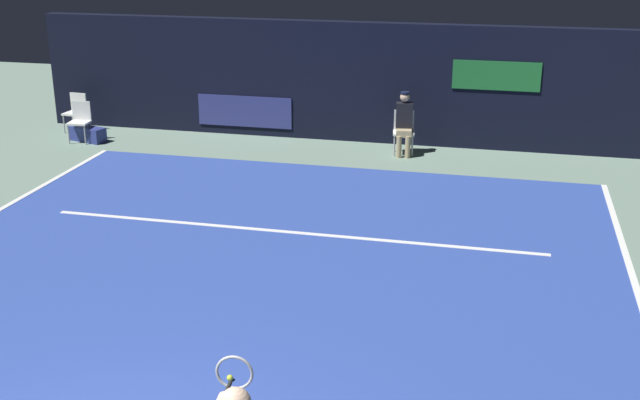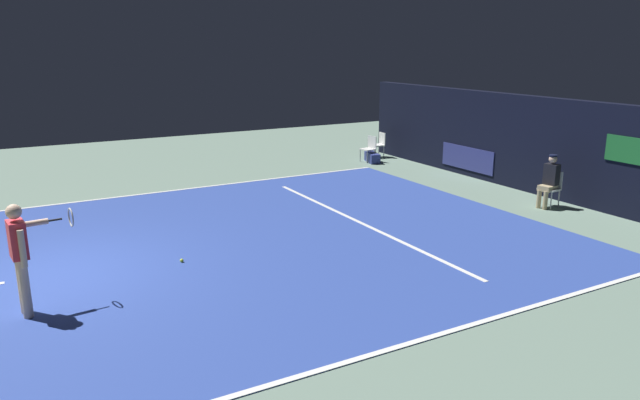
{
  "view_description": "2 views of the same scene",
  "coord_description": "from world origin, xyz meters",
  "px_view_note": "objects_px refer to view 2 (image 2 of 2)",
  "views": [
    {
      "loc": [
        3.15,
        -4.79,
        4.7
      ],
      "look_at": [
        0.72,
        5.56,
        0.93
      ],
      "focal_mm": 44.91,
      "sensor_mm": 36.0,
      "label": 1
    },
    {
      "loc": [
        10.8,
        -0.58,
        3.95
      ],
      "look_at": [
        0.7,
        5.07,
        0.89
      ],
      "focal_mm": 33.2,
      "sensor_mm": 36.0,
      "label": 2
    }
  ],
  "objects_px": {
    "line_judge_on_chair": "(550,180)",
    "tennis_ball": "(182,260)",
    "tennis_player": "(21,253)",
    "equipment_bag": "(372,158)",
    "courtside_chair_near": "(369,147)",
    "courtside_chair_far": "(379,143)"
  },
  "relations": [
    {
      "from": "line_judge_on_chair",
      "to": "tennis_ball",
      "type": "xyz_separation_m",
      "value": [
        -0.64,
        -9.1,
        -0.64
      ]
    },
    {
      "from": "line_judge_on_chair",
      "to": "tennis_ball",
      "type": "bearing_deg",
      "value": -94.01
    },
    {
      "from": "tennis_ball",
      "to": "equipment_bag",
      "type": "relative_size",
      "value": 0.08
    },
    {
      "from": "tennis_player",
      "to": "courtside_chair_near",
      "type": "bearing_deg",
      "value": 123.87
    },
    {
      "from": "courtside_chair_near",
      "to": "tennis_ball",
      "type": "bearing_deg",
      "value": -52.84
    },
    {
      "from": "courtside_chair_near",
      "to": "tennis_ball",
      "type": "distance_m",
      "value": 10.68
    },
    {
      "from": "line_judge_on_chair",
      "to": "equipment_bag",
      "type": "bearing_deg",
      "value": -175.51
    },
    {
      "from": "line_judge_on_chair",
      "to": "equipment_bag",
      "type": "height_order",
      "value": "line_judge_on_chair"
    },
    {
      "from": "line_judge_on_chair",
      "to": "equipment_bag",
      "type": "relative_size",
      "value": 1.57
    },
    {
      "from": "courtside_chair_near",
      "to": "line_judge_on_chair",
      "type": "bearing_deg",
      "value": 4.82
    },
    {
      "from": "tennis_player",
      "to": "equipment_bag",
      "type": "distance_m",
      "value": 13.41
    },
    {
      "from": "line_judge_on_chair",
      "to": "courtside_chair_far",
      "type": "distance_m",
      "value": 7.62
    },
    {
      "from": "line_judge_on_chair",
      "to": "equipment_bag",
      "type": "xyz_separation_m",
      "value": [
        -6.96,
        -0.55,
        -0.53
      ]
    },
    {
      "from": "line_judge_on_chair",
      "to": "courtside_chair_near",
      "type": "height_order",
      "value": "line_judge_on_chair"
    },
    {
      "from": "tennis_player",
      "to": "equipment_bag",
      "type": "relative_size",
      "value": 2.06
    },
    {
      "from": "courtside_chair_near",
      "to": "courtside_chair_far",
      "type": "distance_m",
      "value": 0.94
    },
    {
      "from": "tennis_player",
      "to": "courtside_chair_far",
      "type": "height_order",
      "value": "tennis_player"
    },
    {
      "from": "courtside_chair_near",
      "to": "courtside_chair_far",
      "type": "height_order",
      "value": "same"
    },
    {
      "from": "tennis_player",
      "to": "equipment_bag",
      "type": "height_order",
      "value": "tennis_player"
    },
    {
      "from": "courtside_chair_far",
      "to": "tennis_ball",
      "type": "relative_size",
      "value": 12.94
    },
    {
      "from": "courtside_chair_far",
      "to": "tennis_ball",
      "type": "bearing_deg",
      "value": -53.06
    },
    {
      "from": "courtside_chair_near",
      "to": "equipment_bag",
      "type": "xyz_separation_m",
      "value": [
        0.12,
        0.05,
        -0.34
      ]
    }
  ]
}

